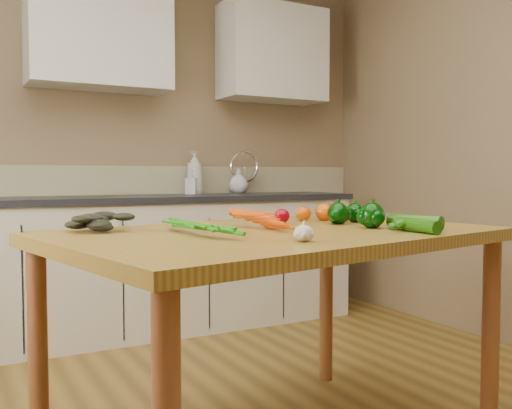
{
  "coord_description": "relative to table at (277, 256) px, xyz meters",
  "views": [
    {
      "loc": [
        -1.0,
        -1.45,
        1.04
      ],
      "look_at": [
        0.1,
        0.57,
        0.92
      ],
      "focal_mm": 40.0,
      "sensor_mm": 36.0,
      "label": 1
    }
  ],
  "objects": [
    {
      "name": "room",
      "position": [
        -0.05,
        -0.14,
        0.5
      ],
      "size": [
        4.04,
        5.04,
        2.64
      ],
      "color": "olive",
      "rests_on": "ground"
    },
    {
      "name": "counter_run",
      "position": [
        0.16,
        1.87,
        -0.29
      ],
      "size": [
        2.84,
        0.64,
        1.14
      ],
      "color": "beige",
      "rests_on": "ground"
    },
    {
      "name": "upper_cabinets",
      "position": [
        0.46,
        2.0,
        1.2
      ],
      "size": [
        2.15,
        0.35,
        0.7
      ],
      "color": "silver",
      "rests_on": "room"
    },
    {
      "name": "table",
      "position": [
        0.0,
        0.0,
        0.0
      ],
      "size": [
        1.72,
        1.28,
        0.84
      ],
      "rotation": [
        0.0,
        0.0,
        0.19
      ],
      "color": "olive",
      "rests_on": "ground"
    },
    {
      "name": "soap_bottle_a",
      "position": [
        0.53,
        2.04,
        0.31
      ],
      "size": [
        0.16,
        0.16,
        0.31
      ],
      "primitive_type": "imported",
      "rotation": [
        0.0,
        0.0,
        5.29
      ],
      "color": "silver",
      "rests_on": "counter_run"
    },
    {
      "name": "soap_bottle_b",
      "position": [
        0.49,
        2.0,
        0.24
      ],
      "size": [
        0.11,
        0.11,
        0.17
      ],
      "primitive_type": "imported",
      "rotation": [
        0.0,
        0.0,
        2.43
      ],
      "color": "silver",
      "rests_on": "counter_run"
    },
    {
      "name": "soap_bottle_c",
      "position": [
        0.87,
        2.03,
        0.25
      ],
      "size": [
        0.2,
        0.2,
        0.18
      ],
      "primitive_type": "imported",
      "rotation": [
        0.0,
        0.0,
        3.69
      ],
      "color": "silver",
      "rests_on": "counter_run"
    },
    {
      "name": "carrot_bunch",
      "position": [
        -0.12,
        0.04,
        0.13
      ],
      "size": [
        0.33,
        0.27,
        0.08
      ],
      "primitive_type": null,
      "rotation": [
        0.0,
        0.0,
        0.19
      ],
      "color": "#D24204",
      "rests_on": "table"
    },
    {
      "name": "leafy_greens",
      "position": [
        -0.58,
        0.25,
        0.15
      ],
      "size": [
        0.22,
        0.2,
        0.11
      ],
      "primitive_type": null,
      "color": "black",
      "rests_on": "table"
    },
    {
      "name": "garlic_bulb",
      "position": [
        -0.11,
        -0.34,
        0.12
      ],
      "size": [
        0.06,
        0.06,
        0.05
      ],
      "primitive_type": "ellipsoid",
      "color": "beige",
      "rests_on": "table"
    },
    {
      "name": "pepper_a",
      "position": [
        0.34,
        0.09,
        0.14
      ],
      "size": [
        0.09,
        0.09,
        0.09
      ],
      "primitive_type": "sphere",
      "color": "black",
      "rests_on": "table"
    },
    {
      "name": "pepper_b",
      "position": [
        0.46,
        0.13,
        0.13
      ],
      "size": [
        0.08,
        0.08,
        0.08
      ],
      "primitive_type": "sphere",
      "color": "black",
      "rests_on": "table"
    },
    {
      "name": "pepper_c",
      "position": [
        0.35,
        -0.11,
        0.14
      ],
      "size": [
        0.09,
        0.09,
        0.09
      ],
      "primitive_type": "sphere",
      "color": "black",
      "rests_on": "table"
    },
    {
      "name": "tomato_a",
      "position": [
        0.17,
        0.24,
        0.12
      ],
      "size": [
        0.07,
        0.07,
        0.06
      ],
      "primitive_type": "ellipsoid",
      "color": "maroon",
      "rests_on": "table"
    },
    {
      "name": "tomato_b",
      "position": [
        0.31,
        0.3,
        0.12
      ],
      "size": [
        0.07,
        0.07,
        0.06
      ],
      "primitive_type": "ellipsoid",
      "color": "#D74905",
      "rests_on": "table"
    },
    {
      "name": "tomato_c",
      "position": [
        0.4,
        0.27,
        0.13
      ],
      "size": [
        0.08,
        0.08,
        0.08
      ],
      "primitive_type": "ellipsoid",
      "color": "#D74905",
      "rests_on": "table"
    },
    {
      "name": "zucchini_a",
      "position": [
        0.46,
        -0.22,
        0.12
      ],
      "size": [
        0.11,
        0.21,
        0.05
      ],
      "primitive_type": "cylinder",
      "rotation": [
        1.57,
        0.0,
        0.3
      ],
      "color": "#144707",
      "rests_on": "table"
    },
    {
      "name": "zucchini_b",
      "position": [
        0.39,
        -0.3,
        0.12
      ],
      "size": [
        0.06,
        0.21,
        0.05
      ],
      "primitive_type": "cylinder",
      "rotation": [
        1.57,
        0.0,
        -0.05
      ],
      "color": "#144707",
      "rests_on": "table"
    }
  ]
}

